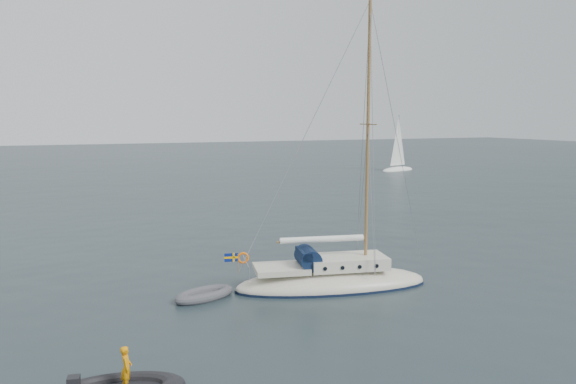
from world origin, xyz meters
name	(u,v)px	position (x,y,z in m)	size (l,w,h in m)	color
ground	(284,280)	(0.00, 0.00, 0.00)	(300.00, 300.00, 0.00)	black
sailboat	(332,266)	(1.61, -1.93, 1.02)	(9.49, 2.84, 13.51)	beige
dinghy	(204,295)	(-4.26, -1.22, 0.18)	(2.87, 1.30, 0.41)	#525257
distant_yacht_b	(398,146)	(37.01, 45.44, 3.71)	(6.55, 3.49, 8.68)	white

